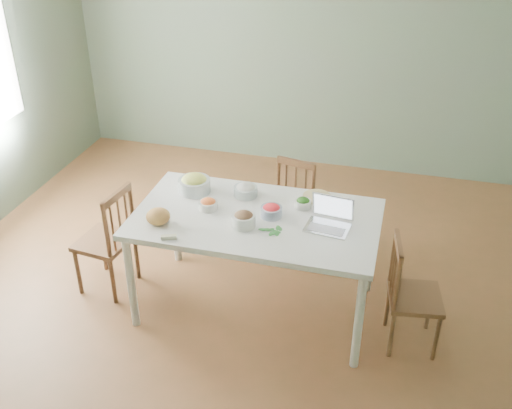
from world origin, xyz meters
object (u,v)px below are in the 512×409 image
(bread_boule, at_px, (158,216))
(laptop, at_px, (328,216))
(dining_table, at_px, (256,263))
(chair_right, at_px, (415,295))
(chair_left, at_px, (104,239))
(chair_far, at_px, (287,213))
(bowl_squash, at_px, (194,183))

(bread_boule, bearing_deg, laptop, 11.40)
(bread_boule, relative_size, laptop, 0.57)
(dining_table, distance_m, chair_right, 1.18)
(chair_left, height_order, laptop, laptop)
(chair_far, xyz_separation_m, bowl_squash, (-0.63, -0.51, 0.47))
(bowl_squash, bearing_deg, bread_boule, -99.97)
(chair_left, distance_m, chair_right, 2.42)
(dining_table, height_order, chair_right, chair_right)
(chair_left, distance_m, bowl_squash, 0.86)
(chair_far, distance_m, chair_right, 1.39)
(dining_table, xyz_separation_m, bread_boule, (-0.64, -0.27, 0.47))
(chair_right, relative_size, laptop, 2.85)
(bowl_squash, bearing_deg, chair_left, -156.75)
(dining_table, height_order, bread_boule, bread_boule)
(dining_table, height_order, chair_far, chair_far)
(chair_right, height_order, bread_boule, bread_boule)
(chair_far, distance_m, bread_boule, 1.32)
(dining_table, height_order, bowl_squash, bowl_squash)
(bowl_squash, xyz_separation_m, laptop, (1.08, -0.27, 0.03))
(chair_right, height_order, bowl_squash, bowl_squash)
(chair_far, bearing_deg, chair_right, -24.79)
(dining_table, distance_m, laptop, 0.74)
(chair_far, bearing_deg, chair_left, -135.78)
(chair_far, bearing_deg, dining_table, -83.02)
(bowl_squash, distance_m, laptop, 1.11)
(dining_table, xyz_separation_m, chair_far, (0.07, 0.75, 0.02))
(dining_table, xyz_separation_m, chair_right, (1.18, -0.10, 0.01))
(chair_far, xyz_separation_m, chair_right, (1.11, -0.85, -0.00))
(bowl_squash, bearing_deg, chair_right, -10.89)
(bread_boule, bearing_deg, chair_left, 160.34)
(bread_boule, relative_size, bowl_squash, 0.70)
(bread_boule, distance_m, laptop, 1.19)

